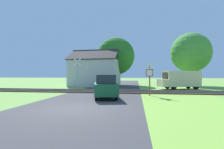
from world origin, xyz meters
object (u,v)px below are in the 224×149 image
crossing_sign_far (77,72)px  tree_center (116,56)px  mail_truck (180,79)px  tree_far (191,53)px  stop_sign_near (150,76)px  parked_car (105,86)px  house (95,72)px

crossing_sign_far → tree_center: (3.60, 9.53, 2.80)m
crossing_sign_far → mail_truck: bearing=5.1°
tree_center → crossing_sign_far: bearing=-110.7°
tree_far → mail_truck: tree_far is taller
stop_sign_near → parked_car: (-3.49, -1.85, -0.79)m
house → mail_truck: size_ratio=1.50×
parked_car → crossing_sign_far: bearing=109.9°
tree_far → parked_car: bearing=-124.2°
stop_sign_near → parked_car: 4.03m
stop_sign_near → crossing_sign_far: 9.87m
stop_sign_near → tree_center: bearing=-61.4°
stop_sign_near → crossing_sign_far: (-8.25, 5.39, 0.48)m
crossing_sign_far → stop_sign_near: bearing=-36.9°
stop_sign_near → crossing_sign_far: bearing=-21.9°
mail_truck → stop_sign_near: bearing=133.4°
tree_center → tree_far: size_ratio=0.97×
tree_far → crossing_sign_far: bearing=-150.5°
crossing_sign_far → parked_car: bearing=-60.4°
crossing_sign_far → parked_car: (4.76, -7.24, -1.27)m
house → tree_far: (15.02, 2.39, 3.10)m
stop_sign_near → mail_truck: bearing=-108.6°
tree_far → mail_truck: size_ratio=1.61×
crossing_sign_far → tree_far: 18.34m
house → tree_center: bearing=50.3°
stop_sign_near → house: house is taller
tree_center → stop_sign_near: bearing=-72.7°
crossing_sign_far → house: bearing=79.9°
crossing_sign_far → parked_car: 8.76m
stop_sign_near → tree_far: bearing=-106.4°
tree_far → parked_car: (-10.97, -16.14, -4.38)m
stop_sign_near → tree_far: tree_far is taller
tree_far → parked_car: tree_far is taller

